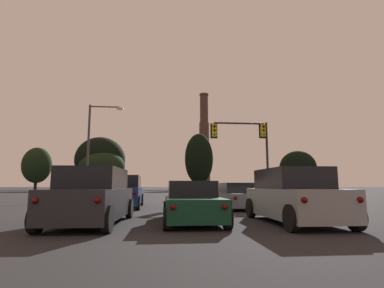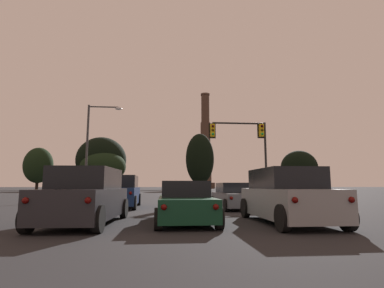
{
  "view_description": "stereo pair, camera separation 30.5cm",
  "coord_description": "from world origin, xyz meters",
  "px_view_note": "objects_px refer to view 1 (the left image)",
  "views": [
    {
      "loc": [
        -1.06,
        0.02,
        1.26
      ],
      "look_at": [
        3.29,
        45.36,
        7.63
      ],
      "focal_mm": 28.0,
      "sensor_mm": 36.0,
      "label": 1
    },
    {
      "loc": [
        -0.75,
        -0.01,
        1.26
      ],
      "look_at": [
        3.29,
        45.36,
        7.63
      ],
      "focal_mm": 28.0,
      "sensor_mm": 36.0,
      "label": 2
    }
  ],
  "objects_px": {
    "suv_right_lane_second": "(293,196)",
    "suv_left_lane_second": "(93,197)",
    "traffic_light_overhead_right": "(249,141)",
    "smokestack": "(204,150)",
    "suv_left_lane_front": "(124,192)",
    "street_lamp": "(94,141)",
    "sedan_center_lane_second": "(191,203)",
    "sedan_right_lane_front": "(238,197)"
  },
  "relations": [
    {
      "from": "suv_right_lane_second",
      "to": "suv_left_lane_second",
      "type": "xyz_separation_m",
      "value": [
        -6.8,
        0.33,
        0.0
      ]
    },
    {
      "from": "traffic_light_overhead_right",
      "to": "smokestack",
      "type": "bearing_deg",
      "value": 84.14
    },
    {
      "from": "suv_left_lane_front",
      "to": "street_lamp",
      "type": "relative_size",
      "value": 0.57
    },
    {
      "from": "suv_left_lane_front",
      "to": "smokestack",
      "type": "xyz_separation_m",
      "value": [
        20.18,
        112.08,
        15.85
      ]
    },
    {
      "from": "suv_left_lane_front",
      "to": "suv_left_lane_second",
      "type": "distance_m",
      "value": 7.62
    },
    {
      "from": "suv_right_lane_second",
      "to": "street_lamp",
      "type": "bearing_deg",
      "value": 121.75
    },
    {
      "from": "suv_left_lane_second",
      "to": "smokestack",
      "type": "relative_size",
      "value": 0.12
    },
    {
      "from": "sedan_center_lane_second",
      "to": "smokestack",
      "type": "bearing_deg",
      "value": 82.16
    },
    {
      "from": "traffic_light_overhead_right",
      "to": "smokestack",
      "type": "distance_m",
      "value": 107.53
    },
    {
      "from": "traffic_light_overhead_right",
      "to": "smokestack",
      "type": "relative_size",
      "value": 0.15
    },
    {
      "from": "suv_right_lane_second",
      "to": "suv_left_lane_second",
      "type": "height_order",
      "value": "same"
    },
    {
      "from": "suv_left_lane_front",
      "to": "suv_right_lane_second",
      "type": "height_order",
      "value": "same"
    },
    {
      "from": "sedan_center_lane_second",
      "to": "traffic_light_overhead_right",
      "type": "bearing_deg",
      "value": 65.58
    },
    {
      "from": "sedan_center_lane_second",
      "to": "suv_left_lane_second",
      "type": "relative_size",
      "value": 0.95
    },
    {
      "from": "sedan_center_lane_second",
      "to": "traffic_light_overhead_right",
      "type": "xyz_separation_m",
      "value": [
        5.99,
        13.06,
        4.26
      ]
    },
    {
      "from": "street_lamp",
      "to": "sedan_right_lane_front",
      "type": "bearing_deg",
      "value": -45.99
    },
    {
      "from": "suv_right_lane_second",
      "to": "street_lamp",
      "type": "xyz_separation_m",
      "value": [
        -10.76,
        17.34,
        4.38
      ]
    },
    {
      "from": "suv_right_lane_second",
      "to": "sedan_center_lane_second",
      "type": "relative_size",
      "value": 1.04
    },
    {
      "from": "suv_left_lane_front",
      "to": "traffic_light_overhead_right",
      "type": "distance_m",
      "value": 11.64
    },
    {
      "from": "suv_left_lane_front",
      "to": "sedan_center_lane_second",
      "type": "distance_m",
      "value": 8.01
    },
    {
      "from": "sedan_right_lane_front",
      "to": "suv_left_lane_second",
      "type": "distance_m",
      "value": 8.97
    },
    {
      "from": "sedan_center_lane_second",
      "to": "street_lamp",
      "type": "relative_size",
      "value": 0.55
    },
    {
      "from": "sedan_center_lane_second",
      "to": "traffic_light_overhead_right",
      "type": "relative_size",
      "value": 0.73
    },
    {
      "from": "suv_left_lane_front",
      "to": "traffic_light_overhead_right",
      "type": "xyz_separation_m",
      "value": [
        9.28,
        5.76,
        4.03
      ]
    },
    {
      "from": "suv_right_lane_second",
      "to": "smokestack",
      "type": "distance_m",
      "value": 121.81
    },
    {
      "from": "street_lamp",
      "to": "traffic_light_overhead_right",
      "type": "bearing_deg",
      "value": -15.3
    },
    {
      "from": "suv_right_lane_second",
      "to": "smokestack",
      "type": "height_order",
      "value": "smokestack"
    },
    {
      "from": "suv_right_lane_second",
      "to": "suv_left_lane_second",
      "type": "bearing_deg",
      "value": 177.17
    },
    {
      "from": "sedan_right_lane_front",
      "to": "street_lamp",
      "type": "distance_m",
      "value": 15.72
    },
    {
      "from": "suv_left_lane_front",
      "to": "suv_right_lane_second",
      "type": "distance_m",
      "value": 10.42
    },
    {
      "from": "suv_right_lane_second",
      "to": "traffic_light_overhead_right",
      "type": "relative_size",
      "value": 0.76
    },
    {
      "from": "sedan_right_lane_front",
      "to": "street_lamp",
      "type": "relative_size",
      "value": 0.55
    },
    {
      "from": "sedan_center_lane_second",
      "to": "sedan_right_lane_front",
      "type": "bearing_deg",
      "value": 62.1
    },
    {
      "from": "street_lamp",
      "to": "sedan_center_lane_second",
      "type": "bearing_deg",
      "value": -66.38
    },
    {
      "from": "suv_left_lane_front",
      "to": "suv_left_lane_second",
      "type": "height_order",
      "value": "same"
    },
    {
      "from": "suv_left_lane_second",
      "to": "smokestack",
      "type": "distance_m",
      "value": 122.42
    },
    {
      "from": "suv_left_lane_front",
      "to": "suv_right_lane_second",
      "type": "bearing_deg",
      "value": -50.95
    },
    {
      "from": "traffic_light_overhead_right",
      "to": "suv_left_lane_second",
      "type": "bearing_deg",
      "value": -124.9
    },
    {
      "from": "suv_left_lane_front",
      "to": "suv_left_lane_second",
      "type": "xyz_separation_m",
      "value": [
        -0.05,
        -7.62,
        0.0
      ]
    },
    {
      "from": "suv_left_lane_second",
      "to": "street_lamp",
      "type": "xyz_separation_m",
      "value": [
        -3.96,
        17.01,
        4.38
      ]
    },
    {
      "from": "suv_left_lane_front",
      "to": "traffic_light_overhead_right",
      "type": "bearing_deg",
      "value": 30.55
    },
    {
      "from": "sedan_right_lane_front",
      "to": "suv_left_lane_second",
      "type": "height_order",
      "value": "suv_left_lane_second"
    }
  ]
}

